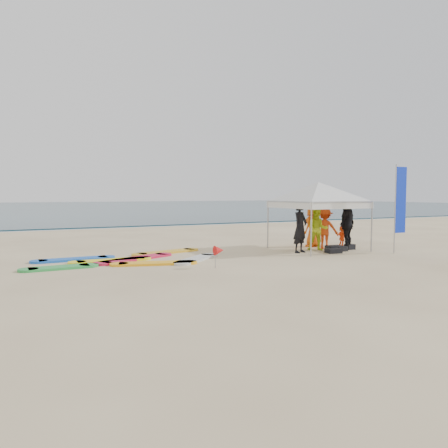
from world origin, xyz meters
TOP-DOWN VIEW (x-y plane):
  - ground at (0.00, 0.00)m, footprint 120.00×120.00m
  - ocean at (0.00, 60.00)m, footprint 160.00×84.00m
  - shoreline_foam at (0.00, 18.20)m, footprint 160.00×1.20m
  - person_black_a at (3.12, 3.63)m, footprint 0.78×0.66m
  - person_yellow at (4.06, 3.85)m, footprint 0.97×0.93m
  - person_orange_a at (4.63, 4.12)m, footprint 1.12×1.11m
  - person_black_b at (5.12, 3.47)m, footprint 1.23×0.94m
  - person_orange_b at (4.64, 4.86)m, footprint 0.95×0.78m
  - person_seated at (5.79, 4.46)m, footprint 0.39×0.79m
  - canopy_tent at (4.24, 4.06)m, footprint 3.84×3.84m
  - feather_flag at (6.24, 2.03)m, footprint 0.53×0.04m
  - marker_pennant at (-0.86, 2.04)m, footprint 0.28×0.28m
  - gear_pile at (4.53, 3.27)m, footprint 1.67×0.87m
  - surfboard_spread at (-2.75, 4.46)m, footprint 5.78×3.32m

SIDE VIEW (x-z plane):
  - ground at x=0.00m, z-range 0.00..0.00m
  - shoreline_foam at x=0.00m, z-range 0.00..0.01m
  - surfboard_spread at x=-2.75m, z-range 0.00..0.07m
  - ocean at x=0.00m, z-range 0.00..0.08m
  - gear_pile at x=4.53m, z-range -0.01..0.21m
  - person_seated at x=5.79m, z-range 0.00..0.82m
  - marker_pennant at x=-0.86m, z-range 0.18..0.81m
  - person_orange_a at x=4.63m, z-range 0.00..1.55m
  - person_yellow at x=4.06m, z-range 0.00..1.58m
  - person_orange_b at x=4.64m, z-range 0.00..1.68m
  - person_black_a at x=3.12m, z-range 0.00..1.82m
  - person_black_b at x=5.12m, z-range 0.00..1.94m
  - feather_flag at x=6.24m, z-range 0.27..3.41m
  - canopy_tent at x=4.24m, z-range 1.07..3.97m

